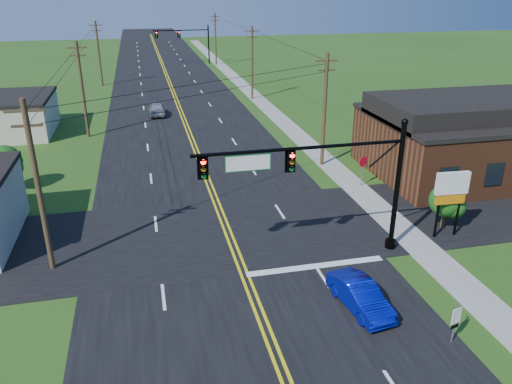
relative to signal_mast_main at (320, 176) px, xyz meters
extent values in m
plane|color=#274B15|center=(-4.34, -8.00, -4.75)|extent=(260.00, 260.00, 0.00)
cube|color=black|center=(-4.34, 42.00, -4.73)|extent=(16.00, 220.00, 0.04)
cube|color=black|center=(-4.34, 4.00, -4.73)|extent=(70.00, 10.00, 0.04)
cube|color=gray|center=(6.16, 32.00, -4.71)|extent=(2.00, 160.00, 0.08)
cylinder|color=black|center=(4.46, 0.00, -1.15)|extent=(0.28, 0.28, 7.20)
cylinder|color=black|center=(4.46, 0.00, -4.50)|extent=(0.60, 0.60, 0.50)
sphere|color=black|center=(4.46, 0.00, 2.55)|extent=(0.36, 0.36, 0.36)
cylinder|color=black|center=(-1.04, 0.00, 1.55)|extent=(11.00, 0.18, 0.18)
cube|color=#04571B|center=(-3.74, 0.00, 1.00)|extent=(2.30, 0.06, 0.85)
cylinder|color=black|center=(4.46, 72.00, -1.15)|extent=(0.28, 0.28, 7.20)
cylinder|color=black|center=(4.46, 72.00, -4.50)|extent=(0.60, 0.60, 0.50)
sphere|color=black|center=(4.46, 72.00, 2.55)|extent=(0.36, 0.36, 0.36)
cylinder|color=black|center=(-0.54, 72.00, 1.25)|extent=(10.00, 0.18, 0.18)
cube|color=#04571B|center=(-3.74, 72.00, 0.70)|extent=(2.30, 0.06, 0.85)
cube|color=#5D301A|center=(15.66, 10.00, -2.55)|extent=(14.00, 11.00, 4.40)
cube|color=black|center=(15.66, 10.00, -0.20)|extent=(14.20, 11.20, 0.30)
cylinder|color=#3D2C1B|center=(-13.84, 2.00, -0.25)|extent=(0.28, 0.28, 9.00)
cube|color=#3D2C1B|center=(-13.84, 2.00, 3.65)|extent=(1.80, 0.12, 0.12)
cube|color=#3D2C1B|center=(-13.84, 2.00, 2.95)|extent=(1.40, 0.12, 0.12)
cylinder|color=#3D2C1B|center=(-13.84, 27.00, -0.25)|extent=(0.28, 0.28, 9.00)
cube|color=#3D2C1B|center=(-13.84, 27.00, 3.65)|extent=(1.80, 0.12, 0.12)
cube|color=#3D2C1B|center=(-13.84, 27.00, 2.95)|extent=(1.40, 0.12, 0.12)
cylinder|color=#3D2C1B|center=(-13.84, 54.00, -0.25)|extent=(0.28, 0.28, 9.00)
cube|color=#3D2C1B|center=(-13.84, 54.00, 3.65)|extent=(1.80, 0.12, 0.12)
cube|color=#3D2C1B|center=(-13.84, 54.00, 2.95)|extent=(1.40, 0.12, 0.12)
cylinder|color=#3D2C1B|center=(5.46, 14.00, -0.25)|extent=(0.28, 0.28, 9.00)
cube|color=#3D2C1B|center=(5.46, 14.00, 3.65)|extent=(1.80, 0.12, 0.12)
cube|color=#3D2C1B|center=(5.46, 14.00, 2.95)|extent=(1.40, 0.12, 0.12)
cylinder|color=#3D2C1B|center=(5.46, 40.00, -0.25)|extent=(0.28, 0.28, 9.00)
cube|color=#3D2C1B|center=(5.46, 40.00, 3.65)|extent=(1.80, 0.12, 0.12)
cube|color=#3D2C1B|center=(5.46, 40.00, 2.95)|extent=(1.40, 0.12, 0.12)
cylinder|color=#3D2C1B|center=(5.46, 70.00, -0.25)|extent=(0.28, 0.28, 9.00)
cube|color=#3D2C1B|center=(5.46, 70.00, 3.65)|extent=(1.80, 0.12, 0.12)
cube|color=#3D2C1B|center=(5.46, 70.00, 2.95)|extent=(1.40, 0.12, 0.12)
cylinder|color=#3D2C1B|center=(11.66, 18.00, -3.83)|extent=(0.24, 0.24, 1.85)
sphere|color=#144610|center=(11.66, 18.00, -2.15)|extent=(3.00, 3.00, 3.00)
cylinder|color=#3D2C1B|center=(8.66, 1.50, -4.09)|extent=(0.24, 0.24, 1.32)
sphere|color=#144610|center=(8.66, 1.50, -2.89)|extent=(2.00, 2.00, 2.00)
cylinder|color=#3D2C1B|center=(-18.34, 14.00, -3.98)|extent=(0.24, 0.24, 1.54)
sphere|color=#144610|center=(-18.34, 14.00, -2.58)|extent=(2.40, 2.40, 2.40)
imported|color=#070F9A|center=(0.40, -4.91, -4.09)|extent=(1.94, 4.14, 1.31)
imported|color=#AFAEB3|center=(-6.91, 34.07, -4.02)|extent=(1.81, 4.32, 1.46)
cylinder|color=slate|center=(3.16, -8.00, -3.74)|extent=(0.08, 0.08, 2.02)
cube|color=white|center=(3.16, -8.03, -3.15)|extent=(0.50, 0.15, 0.28)
cube|color=white|center=(3.16, -8.03, -3.51)|extent=(0.50, 0.15, 0.50)
cube|color=black|center=(3.16, -8.03, -3.88)|extent=(0.41, 0.13, 0.20)
cylinder|color=slate|center=(6.70, 9.00, -3.65)|extent=(0.10, 0.10, 2.19)
cylinder|color=red|center=(6.70, 8.97, -2.82)|extent=(0.79, 0.36, 0.84)
cylinder|color=black|center=(7.58, 0.57, -2.79)|extent=(0.16, 0.16, 3.93)
cylinder|color=black|center=(8.88, 0.57, -2.79)|extent=(0.16, 0.16, 3.93)
cube|color=silver|center=(8.23, 0.57, -1.37)|extent=(1.98, 0.38, 1.31)
cube|color=#CC720C|center=(8.23, 0.57, -2.35)|extent=(1.76, 0.34, 0.55)
camera|label=1|loc=(-8.56, -22.44, 9.09)|focal=35.00mm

